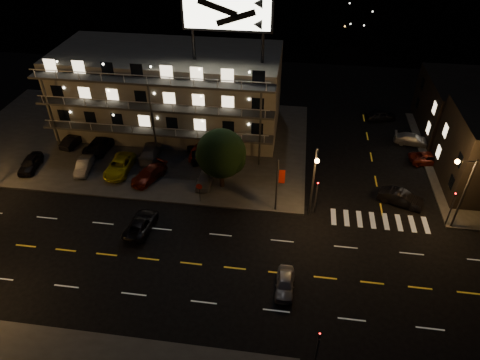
# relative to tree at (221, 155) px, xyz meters

# --- Properties ---
(ground) EXTENTS (140.00, 140.00, 0.00)m
(ground) POSITION_rel_tree_xyz_m (1.20, -11.57, -4.29)
(ground) COLOR black
(ground) RESTS_ON ground
(curb_nw) EXTENTS (44.00, 24.00, 0.15)m
(curb_nw) POSITION_rel_tree_xyz_m (-12.80, 8.43, -4.21)
(curb_nw) COLOR #373734
(curb_nw) RESTS_ON ground
(motel) EXTENTS (28.00, 13.80, 18.10)m
(motel) POSITION_rel_tree_xyz_m (-8.74, 12.32, 1.05)
(motel) COLOR gray
(motel) RESTS_ON ground
(side_bldg_back) EXTENTS (14.06, 12.00, 7.00)m
(side_bldg_back) POSITION_rel_tree_xyz_m (31.19, 16.43, -0.79)
(side_bldg_back) COLOR black
(side_bldg_back) RESTS_ON ground
(streetlight_nc) EXTENTS (0.44, 1.92, 8.00)m
(streetlight_nc) POSITION_rel_tree_xyz_m (9.70, -3.63, 0.67)
(streetlight_nc) COLOR #2D2D30
(streetlight_nc) RESTS_ON ground
(streetlight_ne) EXTENTS (1.92, 0.44, 8.00)m
(streetlight_ne) POSITION_rel_tree_xyz_m (23.34, -3.27, 0.67)
(streetlight_ne) COLOR #2D2D30
(streetlight_ne) RESTS_ON ground
(signal_nw) EXTENTS (0.20, 0.27, 4.60)m
(signal_nw) POSITION_rel_tree_xyz_m (10.20, -3.07, -1.72)
(signal_nw) COLOR #2D2D30
(signal_nw) RESTS_ON ground
(signal_sw) EXTENTS (0.20, 0.27, 4.60)m
(signal_sw) POSITION_rel_tree_xyz_m (10.20, -20.06, -1.72)
(signal_sw) COLOR #2D2D30
(signal_sw) RESTS_ON ground
(signal_ne) EXTENTS (0.27, 0.20, 4.60)m
(signal_ne) POSITION_rel_tree_xyz_m (23.20, -3.07, -1.72)
(signal_ne) COLOR #2D2D30
(signal_ne) RESTS_ON ground
(banner_north) EXTENTS (0.83, 0.16, 6.40)m
(banner_north) POSITION_rel_tree_xyz_m (6.29, -3.17, -0.86)
(banner_north) COLOR #2D2D30
(banner_north) RESTS_ON ground
(stop_sign) EXTENTS (0.91, 0.11, 2.61)m
(stop_sign) POSITION_rel_tree_xyz_m (-1.80, -2.99, -2.58)
(stop_sign) COLOR #2D2D30
(stop_sign) RESTS_ON ground
(tree) EXTENTS (5.53, 5.33, 6.97)m
(tree) POSITION_rel_tree_xyz_m (0.00, 0.00, 0.00)
(tree) COLOR black
(tree) RESTS_ON curb_nw
(lot_car_0) EXTENTS (2.20, 4.44, 1.46)m
(lot_car_0) POSITION_rel_tree_xyz_m (-22.74, 0.24, -3.41)
(lot_car_0) COLOR black
(lot_car_0) RESTS_ON curb_nw
(lot_car_1) EXTENTS (1.93, 4.18, 1.33)m
(lot_car_1) POSITION_rel_tree_xyz_m (-16.36, 0.71, -3.48)
(lot_car_1) COLOR gray
(lot_car_1) RESTS_ON curb_nw
(lot_car_2) EXTENTS (2.47, 5.36, 1.49)m
(lot_car_2) POSITION_rel_tree_xyz_m (-12.18, 1.12, -3.40)
(lot_car_2) COLOR #CDC613
(lot_car_2) RESTS_ON curb_nw
(lot_car_3) EXTENTS (3.77, 5.19, 1.40)m
(lot_car_3) POSITION_rel_tree_xyz_m (-8.33, 0.10, -3.44)
(lot_car_3) COLOR #60180D
(lot_car_3) RESTS_ON curb_nw
(lot_car_4) EXTENTS (1.79, 4.16, 1.40)m
(lot_car_4) POSITION_rel_tree_xyz_m (-1.87, 0.21, -3.44)
(lot_car_4) COLOR gray
(lot_car_4) RESTS_ON curb_nw
(lot_car_5) EXTENTS (2.12, 4.23, 1.33)m
(lot_car_5) POSITION_rel_tree_xyz_m (-20.07, 5.85, -3.47)
(lot_car_5) COLOR black
(lot_car_5) RESTS_ON curb_nw
(lot_car_6) EXTENTS (3.25, 5.84, 1.54)m
(lot_car_6) POSITION_rel_tree_xyz_m (-16.22, 5.57, -3.37)
(lot_car_6) COLOR black
(lot_car_6) RESTS_ON curb_nw
(lot_car_7) EXTENTS (2.63, 5.48, 1.54)m
(lot_car_7) POSITION_rel_tree_xyz_m (-9.55, 4.60, -3.37)
(lot_car_7) COLOR gray
(lot_car_7) RESTS_ON curb_nw
(lot_car_8) EXTENTS (3.33, 4.77, 1.51)m
(lot_car_8) POSITION_rel_tree_xyz_m (-4.02, 5.00, -3.39)
(lot_car_8) COLOR black
(lot_car_8) RESTS_ON curb_nw
(lot_car_9) EXTENTS (2.31, 4.68, 1.48)m
(lot_car_9) POSITION_rel_tree_xyz_m (-3.45, 5.58, -3.40)
(lot_car_9) COLOR #60180D
(lot_car_9) RESTS_ON curb_nw
(side_car_0) EXTENTS (4.90, 3.15, 1.53)m
(side_car_0) POSITION_rel_tree_xyz_m (19.20, -0.25, -3.53)
(side_car_0) COLOR black
(side_car_0) RESTS_ON ground
(side_car_1) EXTENTS (4.97, 2.93, 1.30)m
(side_car_1) POSITION_rel_tree_xyz_m (23.84, 8.15, -3.64)
(side_car_1) COLOR #60180D
(side_car_1) RESTS_ON ground
(side_car_2) EXTENTS (4.89, 2.51, 1.36)m
(side_car_2) POSITION_rel_tree_xyz_m (22.66, 12.24, -3.61)
(side_car_2) COLOR gray
(side_car_2) RESTS_ON ground
(side_car_3) EXTENTS (4.44, 2.59, 1.42)m
(side_car_3) POSITION_rel_tree_xyz_m (19.36, 18.30, -3.58)
(side_car_3) COLOR black
(side_car_3) RESTS_ON ground
(road_car_east) EXTENTS (1.56, 3.81, 1.29)m
(road_car_east) POSITION_rel_tree_xyz_m (7.72, -13.21, -3.64)
(road_car_east) COLOR gray
(road_car_east) RESTS_ON ground
(road_car_west) EXTENTS (2.64, 4.96, 1.33)m
(road_car_west) POSITION_rel_tree_xyz_m (-6.67, -7.80, -3.63)
(road_car_west) COLOR black
(road_car_west) RESTS_ON ground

